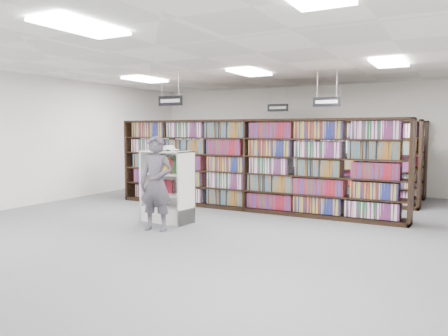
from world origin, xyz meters
The scene contains 17 objects.
floor centered at (0.00, 0.00, 0.00)m, with size 12.00×12.00×0.00m, color #535358.
ceiling centered at (0.00, 0.00, 3.20)m, with size 10.00×12.00×0.10m, color silver.
wall_back centered at (0.00, 6.00, 1.60)m, with size 10.00×0.10×3.20m, color silver.
wall_left centered at (-5.00, 0.00, 1.60)m, with size 0.10×12.00×3.20m, color silver.
bookshelf_row_near centered at (0.00, 2.00, 1.05)m, with size 7.00×0.60×2.10m.
bookshelf_row_mid centered at (0.00, 4.00, 1.05)m, with size 7.00×0.60×2.10m.
bookshelf_row_far centered at (0.00, 5.70, 1.05)m, with size 7.00×0.60×2.10m.
aisle_sign_left centered at (-1.50, 1.00, 2.53)m, with size 0.65×0.02×0.80m.
aisle_sign_right centered at (1.50, 3.00, 2.53)m, with size 0.65×0.02×0.80m.
aisle_sign_center centered at (-0.50, 5.00, 2.53)m, with size 0.65×0.02×0.80m.
troffer_front_center centered at (0.00, -3.00, 3.16)m, with size 0.60×1.20×0.04m, color white.
troffer_back_left centered at (-3.00, 2.00, 3.16)m, with size 0.60×1.20×0.04m, color white.
troffer_back_center centered at (0.00, 2.00, 3.16)m, with size 0.60×1.20×0.04m, color white.
troffer_back_right centered at (3.00, 2.00, 3.16)m, with size 0.60×1.20×0.04m, color white.
endcap_display centered at (-0.89, 0.04, 0.49)m, with size 1.07×0.61×1.44m.
open_book centered at (-0.85, 0.03, 1.47)m, with size 0.60×0.38×0.13m.
shopper centered at (-0.62, -0.71, 0.87)m, with size 0.64×0.42×1.75m, color #4F4A55.
Camera 1 is at (4.30, -7.11, 1.86)m, focal length 35.00 mm.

